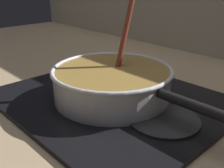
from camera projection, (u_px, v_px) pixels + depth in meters
The scene contains 5 objects.
ground at pixel (37, 130), 0.62m from camera, with size 2.40×1.60×0.04m, color #9E8466.
hob_plate at pixel (112, 100), 0.71m from camera, with size 0.56×0.48×0.01m, color black.
burner_ring at pixel (112, 96), 0.71m from camera, with size 0.19×0.19×0.01m, color #592D0C.
spare_burner at pixel (164, 120), 0.60m from camera, with size 0.16×0.16×0.01m, color #262628.
cooking_pan at pixel (112, 82), 0.69m from camera, with size 0.48×0.31×0.27m.
Camera 1 is at (0.51, -0.24, 0.31)m, focal length 43.26 mm.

